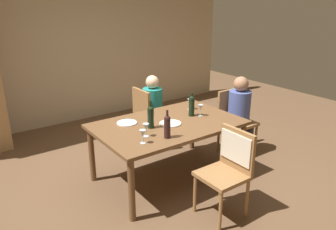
% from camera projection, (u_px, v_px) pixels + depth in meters
% --- Properties ---
extents(ground_plane, '(10.00, 10.00, 0.00)m').
position_uv_depth(ground_plane, '(168.00, 177.00, 4.21)').
color(ground_plane, brown).
extents(rear_room_partition, '(6.40, 0.12, 2.70)m').
position_uv_depth(rear_room_partition, '(78.00, 47.00, 5.87)').
color(rear_room_partition, tan).
rests_on(rear_room_partition, ground_plane).
extents(dining_table, '(1.75, 1.12, 0.75)m').
position_uv_depth(dining_table, '(168.00, 129.00, 3.98)').
color(dining_table, brown).
rests_on(dining_table, ground_plane).
extents(chair_right_end, '(0.44, 0.44, 0.92)m').
position_uv_depth(chair_right_end, '(234.00, 117.00, 4.79)').
color(chair_right_end, olive).
rests_on(chair_right_end, ground_plane).
extents(chair_far_right, '(0.44, 0.44, 0.92)m').
position_uv_depth(chair_far_right, '(148.00, 114.00, 4.92)').
color(chair_far_right, olive).
rests_on(chair_far_right, ground_plane).
extents(chair_near, '(0.46, 0.44, 0.92)m').
position_uv_depth(chair_near, '(231.00, 160.00, 3.36)').
color(chair_near, olive).
rests_on(chair_near, ground_plane).
extents(person_woman_host, '(0.31, 0.36, 1.15)m').
position_uv_depth(person_woman_host, '(240.00, 110.00, 4.66)').
color(person_woman_host, '#33333D').
rests_on(person_woman_host, ground_plane).
extents(person_man_bearded, '(0.34, 0.29, 1.11)m').
position_uv_depth(person_man_bearded, '(154.00, 105.00, 4.94)').
color(person_man_bearded, '#33333D').
rests_on(person_man_bearded, ground_plane).
extents(wine_bottle_tall_green, '(0.07, 0.07, 0.31)m').
position_uv_depth(wine_bottle_tall_green, '(192.00, 105.00, 4.15)').
color(wine_bottle_tall_green, black).
rests_on(wine_bottle_tall_green, dining_table).
extents(wine_bottle_dark_red, '(0.08, 0.08, 0.33)m').
position_uv_depth(wine_bottle_dark_red, '(151.00, 116.00, 3.76)').
color(wine_bottle_dark_red, black).
rests_on(wine_bottle_dark_red, dining_table).
extents(wine_bottle_short_olive, '(0.07, 0.07, 0.31)m').
position_uv_depth(wine_bottle_short_olive, '(167.00, 126.00, 3.49)').
color(wine_bottle_short_olive, black).
rests_on(wine_bottle_short_olive, dining_table).
extents(wine_glass_near_left, '(0.07, 0.07, 0.15)m').
position_uv_depth(wine_glass_near_left, '(146.00, 127.00, 3.53)').
color(wine_glass_near_left, silver).
rests_on(wine_glass_near_left, dining_table).
extents(wine_glass_centre, '(0.07, 0.07, 0.15)m').
position_uv_depth(wine_glass_centre, '(143.00, 134.00, 3.36)').
color(wine_glass_centre, silver).
rests_on(wine_glass_centre, dining_table).
extents(wine_glass_near_right, '(0.07, 0.07, 0.15)m').
position_uv_depth(wine_glass_near_right, '(190.00, 102.00, 4.41)').
color(wine_glass_near_right, silver).
rests_on(wine_glass_near_right, dining_table).
extents(wine_glass_far, '(0.07, 0.07, 0.15)m').
position_uv_depth(wine_glass_far, '(200.00, 108.00, 4.16)').
color(wine_glass_far, silver).
rests_on(wine_glass_far, dining_table).
extents(dinner_plate_host, '(0.24, 0.24, 0.01)m').
position_uv_depth(dinner_plate_host, '(127.00, 123.00, 3.94)').
color(dinner_plate_host, white).
rests_on(dinner_plate_host, dining_table).
extents(dinner_plate_guest_left, '(0.26, 0.26, 0.01)m').
position_uv_depth(dinner_plate_guest_left, '(170.00, 123.00, 3.92)').
color(dinner_plate_guest_left, white).
rests_on(dinner_plate_guest_left, dining_table).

